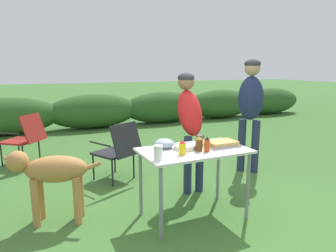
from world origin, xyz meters
name	(u,v)px	position (x,y,z in m)	size (l,w,h in m)	color
ground_plane	(193,216)	(0.00, 0.00, 0.00)	(60.00, 60.00, 0.00)	#3D6B2D
shrub_hedge	(93,111)	(0.00, 5.30, 0.44)	(14.40, 0.90, 0.89)	#2D5623
folding_table	(194,157)	(0.00, 0.00, 0.66)	(1.10, 0.64, 0.74)	silver
food_tray	(222,144)	(0.33, -0.01, 0.77)	(0.35, 0.25, 0.06)	#9E9EA3
plate_stack	(185,147)	(-0.08, 0.05, 0.76)	(0.22, 0.22, 0.05)	white
mixing_bowl	(164,143)	(-0.25, 0.18, 0.79)	(0.20, 0.20, 0.10)	#99B2CC
paper_cup_stack	(158,153)	(-0.47, -0.17, 0.81)	(0.08, 0.08, 0.13)	white
beer_bottle	(199,144)	(0.01, -0.07, 0.81)	(0.07, 0.07, 0.15)	brown
mustard_bottle	(182,148)	(-0.20, -0.11, 0.81)	(0.07, 0.07, 0.14)	yellow
spice_jar	(200,142)	(0.08, 0.03, 0.81)	(0.07, 0.07, 0.14)	#B2893D
hot_sauce_bottle	(207,144)	(0.08, -0.12, 0.81)	(0.06, 0.06, 0.15)	#CC4214
standing_person_in_dark_puffer	(190,117)	(0.32, 0.67, 0.95)	(0.32, 0.44, 1.50)	#232D4C
standing_person_in_olive_jacket	(250,103)	(1.46, 0.90, 1.05)	(0.44, 0.44, 1.68)	#232D4C
dog	(51,173)	(-1.36, 0.51, 0.53)	(0.95, 0.44, 0.76)	#B27A42
camp_chair_green_behind_table	(118,148)	(-0.43, 1.34, 0.47)	(0.68, 0.73, 0.83)	#232328
camp_chair_near_hedge	(25,136)	(-1.60, 2.69, 0.47)	(0.75, 0.73, 0.83)	maroon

